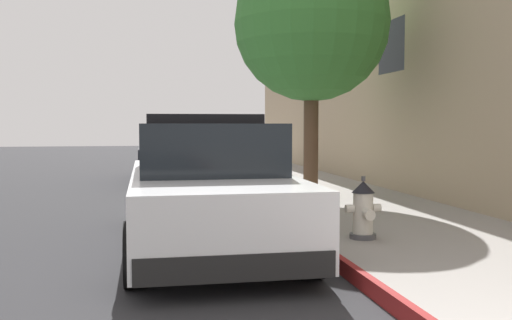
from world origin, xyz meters
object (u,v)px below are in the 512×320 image
object	(u,v)px
police_cruiser	(207,188)
parked_car_silver_ahead	(173,154)
fire_hydrant	(363,210)
street_tree	(312,24)

from	to	relation	value
police_cruiser	parked_car_silver_ahead	size ratio (longest dim) A/B	1.00
parked_car_silver_ahead	fire_hydrant	xyz separation A→B (m)	(1.83, -9.29, -0.23)
street_tree	fire_hydrant	bearing A→B (deg)	-97.10
police_cruiser	street_tree	world-z (taller)	street_tree
fire_hydrant	street_tree	distance (m)	4.93
parked_car_silver_ahead	street_tree	distance (m)	6.40
parked_car_silver_ahead	street_tree	xyz separation A→B (m)	(2.33, -5.33, 2.67)
parked_car_silver_ahead	fire_hydrant	distance (m)	9.48
parked_car_silver_ahead	fire_hydrant	bearing A→B (deg)	-78.83
parked_car_silver_ahead	police_cruiser	bearing A→B (deg)	-89.98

